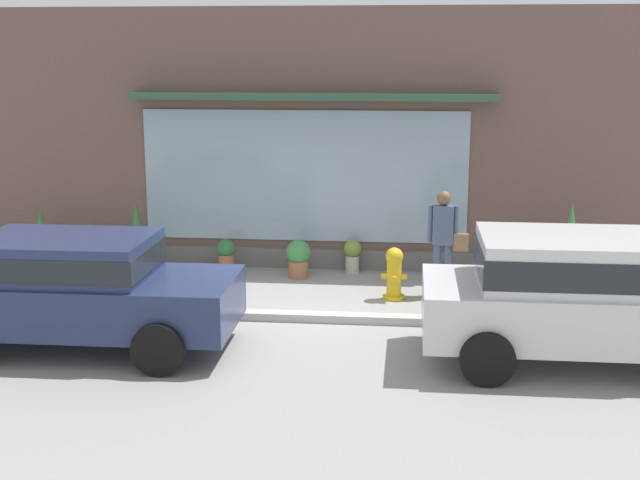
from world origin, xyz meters
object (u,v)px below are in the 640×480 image
(potted_plant_doorstep, at_px, (570,246))
(potted_plant_window_right, at_px, (91,245))
(potted_plant_near_hydrant, at_px, (352,255))
(parked_car_silver, at_px, (576,292))
(potted_plant_window_center, at_px, (137,239))
(potted_plant_by_entrance, at_px, (298,257))
(potted_plant_low_front, at_px, (42,240))
(potted_plant_window_left, at_px, (226,255))
(pedestrian_with_handbag, at_px, (444,235))
(fire_hydrant, at_px, (394,273))
(parked_car_navy, at_px, (76,285))

(potted_plant_doorstep, relative_size, potted_plant_window_right, 1.57)
(potted_plant_near_hydrant, bearing_deg, parked_car_silver, -53.77)
(potted_plant_near_hydrant, relative_size, potted_plant_doorstep, 0.42)
(potted_plant_window_right, relative_size, potted_plant_window_center, 0.70)
(parked_car_silver, height_order, potted_plant_doorstep, parked_car_silver)
(potted_plant_by_entrance, relative_size, potted_plant_doorstep, 0.47)
(potted_plant_window_center, relative_size, potted_plant_low_front, 1.09)
(potted_plant_by_entrance, bearing_deg, potted_plant_window_right, 176.68)
(potted_plant_by_entrance, distance_m, potted_plant_window_left, 1.36)
(potted_plant_near_hydrant, xyz_separation_m, potted_plant_doorstep, (3.70, -0.48, 0.35))
(potted_plant_near_hydrant, xyz_separation_m, potted_plant_window_left, (-2.26, -0.19, -0.01))
(potted_plant_near_hydrant, bearing_deg, pedestrian_with_handbag, -39.81)
(potted_plant_window_center, bearing_deg, potted_plant_window_left, 8.41)
(pedestrian_with_handbag, xyz_separation_m, potted_plant_low_front, (-7.15, 0.91, -0.44))
(parked_car_silver, xyz_separation_m, potted_plant_by_entrance, (-4.03, 3.83, -0.57))
(fire_hydrant, bearing_deg, potted_plant_doorstep, 20.90)
(parked_car_silver, relative_size, potted_plant_doorstep, 2.80)
(parked_car_navy, bearing_deg, fire_hydrant, 33.49)
(potted_plant_low_front, bearing_deg, parked_car_silver, -23.91)
(parked_car_navy, bearing_deg, potted_plant_by_entrance, 57.88)
(fire_hydrant, relative_size, potted_plant_window_center, 0.65)
(potted_plant_low_front, xyz_separation_m, potted_plant_window_left, (3.33, 0.20, -0.24))
(potted_plant_by_entrance, height_order, potted_plant_window_left, potted_plant_by_entrance)
(parked_car_navy, bearing_deg, potted_plant_low_front, 118.71)
(pedestrian_with_handbag, distance_m, potted_plant_doorstep, 2.32)
(potted_plant_window_center, height_order, potted_plant_low_front, potted_plant_window_center)
(pedestrian_with_handbag, bearing_deg, fire_hydrant, -154.95)
(potted_plant_near_hydrant, height_order, potted_plant_window_center, potted_plant_window_center)
(potted_plant_low_front, bearing_deg, potted_plant_by_entrance, -0.40)
(potted_plant_near_hydrant, height_order, potted_plant_doorstep, potted_plant_doorstep)
(fire_hydrant, relative_size, potted_plant_near_hydrant, 1.41)
(potted_plant_by_entrance, bearing_deg, parked_car_navy, -121.78)
(potted_plant_near_hydrant, distance_m, potted_plant_window_right, 4.78)
(potted_plant_window_center, bearing_deg, parked_car_silver, -28.94)
(pedestrian_with_handbag, relative_size, parked_car_navy, 0.42)
(pedestrian_with_handbag, bearing_deg, potted_plant_window_left, 168.26)
(parked_car_navy, relative_size, potted_plant_window_center, 3.16)
(potted_plant_by_entrance, xyz_separation_m, potted_plant_window_left, (-1.34, 0.23, -0.04))
(potted_plant_near_hydrant, bearing_deg, parked_car_navy, -127.62)
(potted_plant_doorstep, distance_m, potted_plant_low_front, 9.30)
(pedestrian_with_handbag, bearing_deg, parked_car_navy, -143.54)
(fire_hydrant, xyz_separation_m, potted_plant_low_front, (-6.37, 1.21, 0.13))
(potted_plant_near_hydrant, relative_size, potted_plant_window_center, 0.46)
(parked_car_navy, bearing_deg, potted_plant_doorstep, 28.52)
(potted_plant_window_right, bearing_deg, potted_plant_near_hydrant, 2.37)
(potted_plant_near_hydrant, distance_m, potted_plant_window_left, 2.27)
(parked_car_navy, xyz_separation_m, potted_plant_window_left, (1.11, 4.19, -0.55))
(fire_hydrant, relative_size, potted_plant_low_front, 0.71)
(potted_plant_window_center, bearing_deg, pedestrian_with_handbag, -9.36)
(potted_plant_by_entrance, relative_size, potted_plant_window_center, 0.52)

